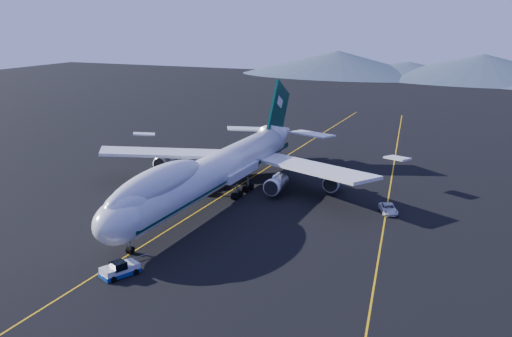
% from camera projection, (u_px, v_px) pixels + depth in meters
% --- Properties ---
extents(ground, '(500.00, 500.00, 0.00)m').
position_uv_depth(ground, '(215.00, 201.00, 105.98)').
color(ground, black).
rests_on(ground, ground).
extents(taxiway_line_main, '(0.25, 220.00, 0.01)m').
position_uv_depth(taxiway_line_main, '(215.00, 201.00, 105.98)').
color(taxiway_line_main, gold).
rests_on(taxiway_line_main, ground).
extents(taxiway_line_side, '(28.08, 198.09, 0.01)m').
position_uv_depth(taxiway_line_side, '(387.00, 205.00, 103.34)').
color(taxiway_line_side, gold).
rests_on(taxiway_line_side, ground).
extents(boeing_747, '(59.62, 72.43, 19.37)m').
position_uv_depth(boeing_747, '(214.00, 171.00, 104.50)').
color(boeing_747, silver).
rests_on(boeing_747, ground).
extents(pushback_tug, '(4.39, 5.66, 2.20)m').
position_uv_depth(pushback_tug, '(120.00, 270.00, 75.39)').
color(pushback_tug, silver).
rests_on(pushback_tug, ground).
extents(service_van, '(4.55, 6.16, 1.56)m').
position_uv_depth(service_van, '(388.00, 209.00, 99.26)').
color(service_van, silver).
rests_on(service_van, ground).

